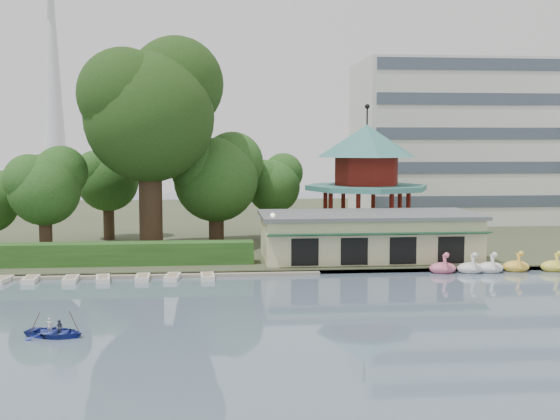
{
  "coord_description": "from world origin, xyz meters",
  "views": [
    {
      "loc": [
        -3.15,
        -36.93,
        10.26
      ],
      "look_at": [
        2.0,
        18.0,
        5.0
      ],
      "focal_mm": 45.0,
      "sensor_mm": 36.0,
      "label": 1
    }
  ],
  "objects": [
    {
      "name": "broadcast_tower",
      "position": [
        -42.0,
        140.0,
        33.98
      ],
      "size": [
        8.0,
        8.0,
        96.0
      ],
      "color": "silver",
      "rests_on": "ground"
    },
    {
      "name": "ground_plane",
      "position": [
        0.0,
        0.0,
        0.0
      ],
      "size": [
        220.0,
        220.0,
        0.0
      ],
      "primitive_type": "plane",
      "color": "slate",
      "rests_on": "ground"
    },
    {
      "name": "embankment",
      "position": [
        0.0,
        17.3,
        0.15
      ],
      "size": [
        220.0,
        0.6,
        0.3
      ],
      "primitive_type": "cube",
      "color": "gray",
      "rests_on": "ground"
    },
    {
      "name": "boathouse",
      "position": [
        10.0,
        21.97,
        2.37
      ],
      "size": [
        18.6,
        9.39,
        3.9
      ],
      "color": "beige",
      "rests_on": "shore"
    },
    {
      "name": "big_tree",
      "position": [
        -8.84,
        28.19,
        13.62
      ],
      "size": [
        13.0,
        12.11,
        19.8
      ],
      "color": "#3A281C",
      "rests_on": "shore"
    },
    {
      "name": "small_trees",
      "position": [
        -10.99,
        31.56,
        6.64
      ],
      "size": [
        38.93,
        16.41,
        11.02
      ],
      "color": "#3A281C",
      "rests_on": "shore"
    },
    {
      "name": "swan_boats",
      "position": [
        23.18,
        16.57,
        0.4
      ],
      "size": [
        18.28,
        2.17,
        1.92
      ],
      "color": "#DE6986",
      "rests_on": "ground"
    },
    {
      "name": "moored_rowboats",
      "position": [
        -15.26,
        15.81,
        0.18
      ],
      "size": [
        24.32,
        2.77,
        0.36
      ],
      "color": "silver",
      "rests_on": "ground"
    },
    {
      "name": "office_building",
      "position": [
        32.67,
        49.0,
        9.73
      ],
      "size": [
        38.0,
        18.0,
        20.0
      ],
      "color": "silver",
      "rests_on": "shore"
    },
    {
      "name": "hedge",
      "position": [
        -15.0,
        20.5,
        1.3
      ],
      "size": [
        30.0,
        2.0,
        1.8
      ],
      "primitive_type": "cube",
      "color": "#2A551E",
      "rests_on": "shore"
    },
    {
      "name": "lamp_post",
      "position": [
        1.5,
        19.0,
        3.34
      ],
      "size": [
        0.36,
        0.36,
        4.28
      ],
      "color": "black",
      "rests_on": "shore"
    },
    {
      "name": "shore",
      "position": [
        0.0,
        52.0,
        0.2
      ],
      "size": [
        220.0,
        70.0,
        0.4
      ],
      "primitive_type": "cube",
      "color": "#424930",
      "rests_on": "ground"
    },
    {
      "name": "pavilion",
      "position": [
        12.0,
        32.0,
        7.48
      ],
      "size": [
        12.4,
        12.4,
        13.5
      ],
      "color": "beige",
      "rests_on": "shore"
    },
    {
      "name": "dock",
      "position": [
        -12.0,
        17.2,
        0.12
      ],
      "size": [
        34.0,
        1.6,
        0.24
      ],
      "primitive_type": "cube",
      "color": "gray",
      "rests_on": "ground"
    },
    {
      "name": "rowboat_with_passengers",
      "position": [
        -11.69,
        0.55,
        0.46
      ],
      "size": [
        5.22,
        4.39,
        2.01
      ],
      "color": "#293898",
      "rests_on": "ground"
    }
  ]
}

